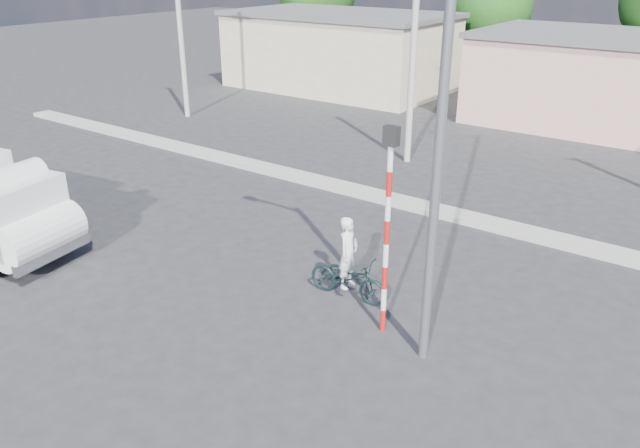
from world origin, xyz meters
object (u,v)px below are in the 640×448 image
Objects in this scene: bicycle at (348,278)px; cyclist at (348,265)px; traffic_pole at (388,216)px; streetlight at (434,103)px.

bicycle is 1.15× the size of cyclist.
traffic_pole is at bearing -121.55° from bicycle.
streetlight is at bearing -117.68° from bicycle.
bicycle is 5.11m from streetlight.
cyclist is at bearing 152.45° from traffic_pole.
bicycle is 2.58m from traffic_pole.
traffic_pole is at bearing 162.27° from streetlight.
traffic_pole reaches higher than bicycle.
cyclist is (0.00, 0.00, 0.33)m from bicycle.
traffic_pole is 2.56m from streetlight.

